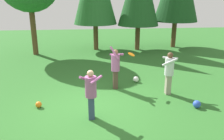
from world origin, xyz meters
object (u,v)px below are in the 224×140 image
object	(u,v)px
person_bystander	(91,91)
ball_orange	(39,105)
frisbee	(131,54)
person_thrower	(115,66)
ball_blue	(197,104)
person_catcher	(169,70)
ball_white	(136,79)

from	to	relation	value
person_bystander	ball_orange	world-z (taller)	person_bystander
frisbee	ball_orange	size ratio (longest dim) A/B	1.69
person_thrower	frisbee	world-z (taller)	person_thrower
ball_blue	ball_orange	xyz separation A→B (m)	(-5.31, 0.59, -0.03)
ball_blue	person_thrower	bearing A→B (deg)	141.50
person_catcher	ball_orange	xyz separation A→B (m)	(-4.72, -0.65, -0.87)
person_thrower	ball_white	bearing A→B (deg)	52.41
person_bystander	ball_white	bearing A→B (deg)	3.07
person_catcher	ball_orange	size ratio (longest dim) A/B	7.90
frisbee	ball_white	xyz separation A→B (m)	(0.39, 0.83, -1.34)
ball_white	ball_orange	distance (m)	4.28
ball_white	ball_blue	size ratio (longest dim) A/B	0.98
ball_blue	ball_white	bearing A→B (deg)	120.48
person_bystander	ball_orange	xyz separation A→B (m)	(-1.77, 0.92, -0.81)
person_catcher	person_bystander	distance (m)	3.35
person_bystander	ball_white	size ratio (longest dim) A/B	6.12
ball_white	person_thrower	bearing A→B (deg)	-148.00
person_catcher	ball_blue	bearing A→B (deg)	137.34
ball_white	frisbee	bearing A→B (deg)	-115.18
person_thrower	ball_white	size ratio (longest dim) A/B	7.05
person_bystander	ball_blue	world-z (taller)	person_bystander
person_thrower	person_catcher	world-z (taller)	person_thrower
person_thrower	frisbee	xyz separation A→B (m)	(0.59, -0.22, 0.50)
ball_white	person_bystander	bearing A→B (deg)	-124.11
ball_orange	ball_white	bearing A→B (deg)	28.30
frisbee	ball_orange	xyz separation A→B (m)	(-3.38, -1.20, -1.36)
frisbee	ball_blue	xyz separation A→B (m)	(1.93, -1.79, -1.34)
person_catcher	ball_blue	size ratio (longest dim) A/B	6.30
person_bystander	ball_blue	size ratio (longest dim) A/B	5.99
person_catcher	ball_white	distance (m)	1.88
person_thrower	ball_orange	xyz separation A→B (m)	(-2.79, -1.42, -0.86)
person_thrower	person_catcher	xyz separation A→B (m)	(1.93, -0.76, 0.00)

